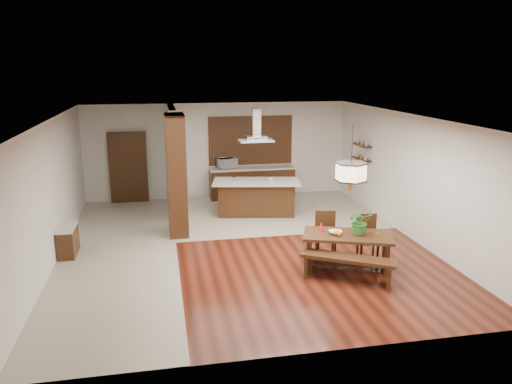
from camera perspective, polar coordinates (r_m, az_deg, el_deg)
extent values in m
plane|color=#3A130A|center=(11.44, -1.48, -6.15)|extent=(9.00, 9.00, 0.00)
cube|color=white|center=(10.78, -1.58, 8.46)|extent=(8.00, 9.00, 0.04)
cube|color=silver|center=(15.39, -4.35, 4.72)|extent=(8.00, 0.04, 2.90)
cube|color=silver|center=(6.82, 4.88, -7.65)|extent=(8.00, 0.04, 2.90)
cube|color=silver|center=(11.10, -22.35, -0.06)|extent=(0.04, 9.00, 2.90)
cube|color=silver|center=(12.31, 17.16, 1.72)|extent=(0.04, 9.00, 2.90)
cube|color=#B6AE98|center=(11.34, -15.42, -6.85)|extent=(2.50, 9.00, 0.01)
cube|color=#B6AE98|center=(14.00, 1.84, -2.28)|extent=(5.50, 4.00, 0.01)
cube|color=#442511|center=(10.78, -1.58, 8.38)|extent=(8.00, 9.00, 0.02)
cube|color=black|center=(12.05, -9.08, 1.92)|extent=(0.45, 1.00, 2.90)
cube|color=silver|center=(14.11, -9.42, 3.70)|extent=(0.18, 2.40, 2.90)
cube|color=black|center=(11.56, -20.71, -5.23)|extent=(0.37, 0.88, 0.63)
cube|color=black|center=(15.29, -14.38, 2.73)|extent=(1.10, 0.20, 2.10)
cube|color=black|center=(15.44, -0.46, 1.01)|extent=(2.60, 0.60, 0.90)
cube|color=beige|center=(15.34, -0.46, 2.74)|extent=(2.60, 0.62, 0.05)
cube|color=#A96232|center=(15.45, -0.65, 5.93)|extent=(2.60, 0.08, 1.50)
cube|color=black|center=(14.56, 11.92, 3.71)|extent=(0.26, 0.90, 0.04)
cube|color=black|center=(14.50, 12.00, 5.27)|extent=(0.26, 0.90, 0.04)
cube|color=black|center=(10.14, 10.46, -4.92)|extent=(1.94, 1.42, 0.06)
cube|color=black|center=(10.26, 6.11, -6.68)|extent=(0.31, 0.68, 0.67)
cube|color=black|center=(10.32, 14.60, -6.96)|extent=(0.31, 0.68, 0.67)
imported|color=#2F7A28|center=(10.10, 11.82, -3.30)|extent=(0.51, 0.45, 0.53)
imported|color=beige|center=(10.10, 9.05, -4.57)|extent=(0.29, 0.29, 0.06)
cone|color=red|center=(10.19, 7.46, -3.94)|extent=(0.16, 0.16, 0.20)
cylinder|color=gold|center=(10.07, 13.62, -4.76)|extent=(0.08, 0.08, 0.09)
cube|color=black|center=(13.64, 0.02, -0.74)|extent=(2.14, 1.13, 0.91)
cube|color=beige|center=(13.48, 0.06, 1.18)|extent=(2.49, 1.44, 0.05)
imported|color=silver|center=(13.48, 1.66, 1.49)|extent=(0.12, 0.12, 0.09)
imported|color=silver|center=(15.20, -3.35, 3.31)|extent=(0.67, 0.57, 0.31)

